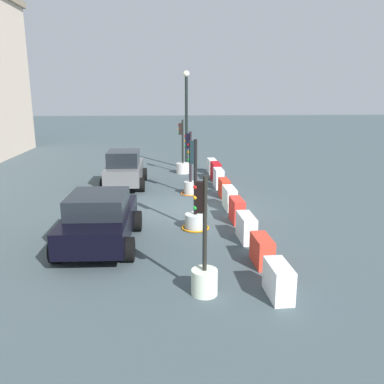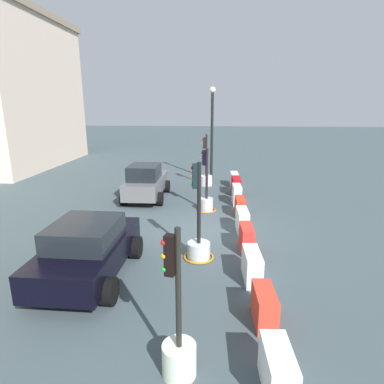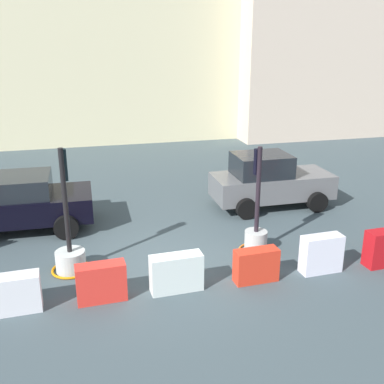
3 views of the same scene
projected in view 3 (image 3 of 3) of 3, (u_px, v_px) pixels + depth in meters
ground_plane at (168, 266)px, 11.29m from camera, size 120.00×120.00×0.00m
traffic_light_1 at (70, 252)px, 10.94m from camera, size 0.94×0.94×3.01m
traffic_light_2 at (256, 233)px, 11.92m from camera, size 0.88×0.88×2.79m
construction_barrier_2 at (11, 294)px, 9.31m from camera, size 1.17×0.48×0.80m
construction_barrier_3 at (101, 282)px, 9.71m from camera, size 1.05×0.43×0.84m
construction_barrier_4 at (176, 273)px, 10.10m from camera, size 1.16×0.44×0.85m
construction_barrier_5 at (256, 265)px, 10.50m from camera, size 1.02×0.42×0.78m
construction_barrier_6 at (321, 254)px, 10.90m from camera, size 1.00×0.42×0.92m
car_grey_saloon at (269, 181)px, 15.02m from camera, size 3.88×2.01×1.77m
car_black_sedan at (20, 202)px, 13.21m from camera, size 3.99×2.30×1.61m
building_corner_block at (313, 33)px, 27.95m from camera, size 12.20×10.25×10.93m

